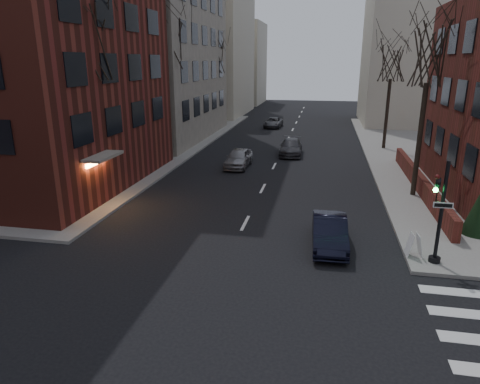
% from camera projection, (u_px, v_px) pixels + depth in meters
% --- Properties ---
extents(building_left_brick, '(15.00, 15.00, 18.00)m').
position_uv_depth(building_left_brick, '(3.00, 36.00, 25.31)').
color(building_left_brick, maroon).
rests_on(building_left_brick, ground).
extents(low_wall_right, '(0.35, 16.00, 1.00)m').
position_uv_depth(low_wall_right, '(419.00, 182.00, 25.53)').
color(low_wall_right, maroon).
rests_on(low_wall_right, sidewalk_far_right).
extents(building_distant_la, '(14.00, 16.00, 18.00)m').
position_uv_depth(building_distant_la, '(197.00, 50.00, 61.31)').
color(building_distant_la, '#BCB59F').
rests_on(building_distant_la, ground).
extents(building_distant_ra, '(14.00, 14.00, 16.00)m').
position_uv_depth(building_distant_ra, '(425.00, 57.00, 51.37)').
color(building_distant_ra, '#BCB59F').
rests_on(building_distant_ra, ground).
extents(building_distant_lb, '(10.00, 12.00, 14.00)m').
position_uv_depth(building_distant_lb, '(235.00, 64.00, 77.46)').
color(building_distant_lb, '#BCB59F').
rests_on(building_distant_lb, ground).
extents(traffic_signal, '(0.76, 0.44, 4.00)m').
position_uv_depth(traffic_signal, '(438.00, 219.00, 16.04)').
color(traffic_signal, black).
rests_on(traffic_signal, sidewalk_far_right).
extents(tree_left_a, '(4.18, 4.18, 10.26)m').
position_uv_depth(tree_left_a, '(84.00, 43.00, 21.88)').
color(tree_left_a, '#2D231C').
rests_on(tree_left_a, sidewalk_far_left).
extents(tree_left_b, '(4.40, 4.40, 10.80)m').
position_uv_depth(tree_left_b, '(167.00, 43.00, 33.00)').
color(tree_left_b, '#2D231C').
rests_on(tree_left_b, sidewalk_far_left).
extents(tree_left_c, '(3.96, 3.96, 9.72)m').
position_uv_depth(tree_left_c, '(213.00, 56.00, 46.39)').
color(tree_left_c, '#2D231C').
rests_on(tree_left_c, sidewalk_far_left).
extents(tree_right_a, '(3.96, 3.96, 9.72)m').
position_uv_depth(tree_right_a, '(430.00, 52.00, 22.51)').
color(tree_right_a, '#2D231C').
rests_on(tree_right_a, sidewalk_far_right).
extents(tree_right_b, '(3.74, 3.74, 9.18)m').
position_uv_depth(tree_right_b, '(392.00, 61.00, 35.77)').
color(tree_right_b, '#2D231C').
rests_on(tree_right_b, sidewalk_far_right).
extents(streetlamp_near, '(0.36, 0.36, 6.28)m').
position_uv_depth(streetlamp_near, '(158.00, 110.00, 30.52)').
color(streetlamp_near, black).
rests_on(streetlamp_near, sidewalk_far_left).
extents(streetlamp_far, '(0.36, 0.36, 6.28)m').
position_uv_depth(streetlamp_far, '(223.00, 91.00, 49.27)').
color(streetlamp_far, black).
rests_on(streetlamp_far, sidewalk_far_left).
extents(parked_sedan, '(1.57, 4.07, 1.32)m').
position_uv_depth(parked_sedan, '(329.00, 232.00, 18.07)').
color(parked_sedan, black).
rests_on(parked_sedan, ground).
extents(car_lane_silver, '(1.72, 4.07, 1.37)m').
position_uv_depth(car_lane_silver, '(239.00, 158.00, 31.66)').
color(car_lane_silver, gray).
rests_on(car_lane_silver, ground).
extents(car_lane_gray, '(1.96, 4.52, 1.30)m').
position_uv_depth(car_lane_gray, '(291.00, 147.00, 35.79)').
color(car_lane_gray, '#3A393E').
rests_on(car_lane_gray, ground).
extents(car_lane_far, '(2.06, 4.17, 1.14)m').
position_uv_depth(car_lane_far, '(273.00, 123.00, 50.50)').
color(car_lane_far, '#45454A').
rests_on(car_lane_far, ground).
extents(sandwich_board, '(0.46, 0.61, 0.93)m').
position_uv_depth(sandwich_board, '(414.00, 245.00, 16.94)').
color(sandwich_board, white).
rests_on(sandwich_board, sidewalk_far_right).
extents(evergreen_shrub, '(1.75, 1.75, 2.23)m').
position_uv_depth(evergreen_shrub, '(480.00, 210.00, 18.88)').
color(evergreen_shrub, '#15311B').
rests_on(evergreen_shrub, sidewalk_far_right).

